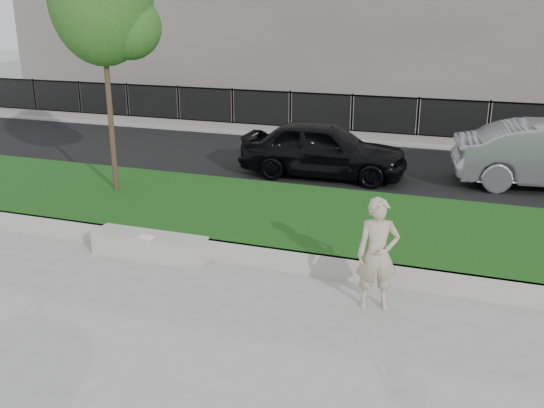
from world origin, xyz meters
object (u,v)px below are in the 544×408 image
at_px(stone_bench, 150,246).
at_px(book, 146,237).
at_px(car_dark, 324,149).
at_px(man, 378,254).
at_px(young_tree, 105,2).

height_order(stone_bench, book, book).
bearing_deg(book, stone_bench, 115.18).
height_order(book, car_dark, car_dark).
distance_m(man, book, 4.26).
xyz_separation_m(stone_bench, car_dark, (1.58, 6.35, 0.57)).
bearing_deg(stone_bench, car_dark, 76.07).
bearing_deg(book, man, 7.20).
relative_size(stone_bench, book, 8.56).
xyz_separation_m(stone_bench, man, (4.26, -0.55, 0.65)).
bearing_deg(young_tree, book, -49.34).
distance_m(stone_bench, man, 4.35).
bearing_deg(man, stone_bench, 155.34).
distance_m(stone_bench, car_dark, 6.57).
relative_size(book, car_dark, 0.06).
height_order(stone_bench, man, man).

